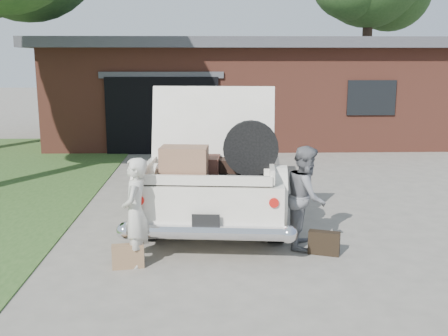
{
  "coord_description": "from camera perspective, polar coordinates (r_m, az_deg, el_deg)",
  "views": [
    {
      "loc": [
        -0.27,
        -6.99,
        2.68
      ],
      "look_at": [
        0.0,
        0.6,
        1.1
      ],
      "focal_mm": 42.0,
      "sensor_mm": 36.0,
      "label": 1
    }
  ],
  "objects": [
    {
      "name": "ground",
      "position": [
        7.49,
        0.16,
        -9.21
      ],
      "size": [
        90.0,
        90.0,
        0.0
      ],
      "primitive_type": "plane",
      "color": "gray",
      "rests_on": "ground"
    },
    {
      "name": "house",
      "position": [
        18.53,
        1.87,
        8.61
      ],
      "size": [
        12.8,
        7.8,
        3.3
      ],
      "color": "brown",
      "rests_on": "ground"
    },
    {
      "name": "sedan",
      "position": [
        9.49,
        -0.4,
        0.46
      ],
      "size": [
        2.68,
        5.76,
        2.29
      ],
      "rotation": [
        0.0,
        0.0,
        -0.1
      ],
      "color": "white",
      "rests_on": "ground"
    },
    {
      "name": "woman_left",
      "position": [
        6.94,
        -9.62,
        -4.8
      ],
      "size": [
        0.39,
        0.56,
        1.44
      ],
      "primitive_type": "imported",
      "rotation": [
        0.0,
        0.0,
        -1.66
      ],
      "color": "beige",
      "rests_on": "ground"
    },
    {
      "name": "woman_right",
      "position": [
        7.65,
        8.92,
        -3.09
      ],
      "size": [
        0.69,
        0.82,
        1.48
      ],
      "primitive_type": "imported",
      "rotation": [
        0.0,
        0.0,
        1.37
      ],
      "color": "slate",
      "rests_on": "ground"
    },
    {
      "name": "suitcase_left",
      "position": [
        7.04,
        -10.41,
        -9.42
      ],
      "size": [
        0.43,
        0.19,
        0.32
      ],
      "primitive_type": "cube",
      "rotation": [
        0.0,
        0.0,
        0.16
      ],
      "color": "#926D4A",
      "rests_on": "ground"
    },
    {
      "name": "suitcase_right",
      "position": [
        7.51,
        10.83,
        -8.02
      ],
      "size": [
        0.45,
        0.27,
        0.33
      ],
      "primitive_type": "cube",
      "rotation": [
        0.0,
        0.0,
        -0.34
      ],
      "color": "black",
      "rests_on": "ground"
    }
  ]
}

